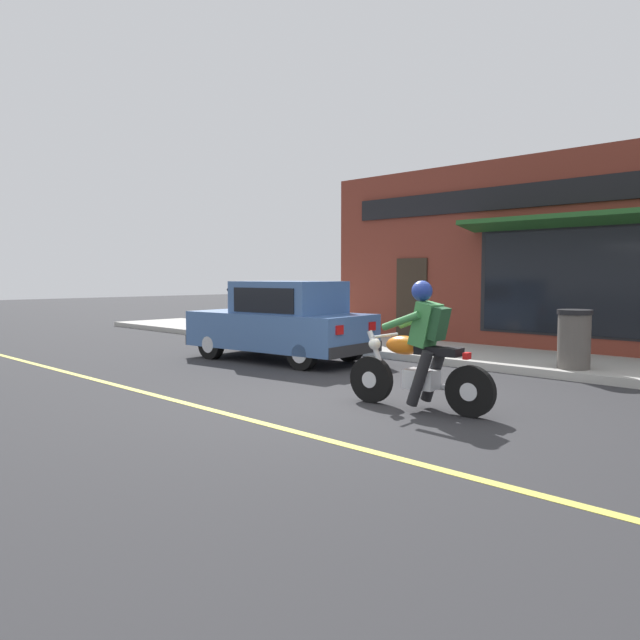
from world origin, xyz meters
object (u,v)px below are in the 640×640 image
at_px(motorcycle_with_rider, 420,356).
at_px(trash_bin, 574,339).
at_px(traffic_cone, 354,324).
at_px(car_hatchback, 282,322).

height_order(motorcycle_with_rider, trash_bin, motorcycle_with_rider).
xyz_separation_m(trash_bin, traffic_cone, (1.80, 6.49, -0.20)).
height_order(car_hatchback, traffic_cone, car_hatchback).
relative_size(trash_bin, traffic_cone, 1.63).
bearing_deg(trash_bin, motorcycle_with_rider, 175.40).
relative_size(motorcycle_with_rider, car_hatchback, 0.51).
height_order(motorcycle_with_rider, traffic_cone, motorcycle_with_rider).
bearing_deg(motorcycle_with_rider, car_hatchback, 68.80).
bearing_deg(trash_bin, car_hatchback, 112.92).
bearing_deg(motorcycle_with_rider, traffic_cone, 47.47).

